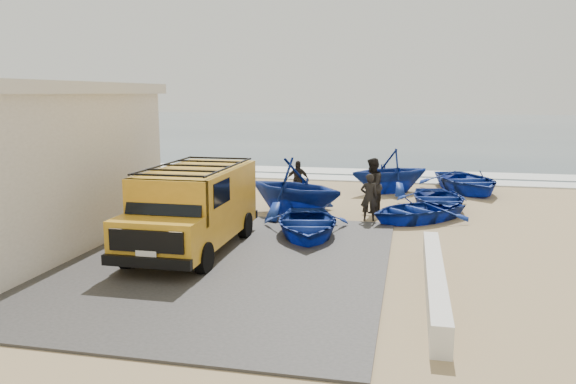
{
  "coord_description": "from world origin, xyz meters",
  "views": [
    {
      "loc": [
        4.43,
        -14.27,
        4.01
      ],
      "look_at": [
        1.0,
        1.31,
        1.2
      ],
      "focal_mm": 35.0,
      "sensor_mm": 36.0,
      "label": 1
    }
  ],
  "objects_px": {
    "van": "(194,205)",
    "boat_mid_left": "(294,187)",
    "fisherman_middle": "(372,185)",
    "boat_near_right": "(415,210)",
    "fisherman_front": "(369,197)",
    "boat_mid_right": "(438,199)",
    "fisherman_back": "(298,180)",
    "boat_far_left": "(390,171)",
    "boat_far_right": "(466,181)",
    "boat_near_left": "(307,223)",
    "parapet": "(435,280)"
  },
  "relations": [
    {
      "from": "van",
      "to": "boat_mid_left",
      "type": "distance_m",
      "value": 5.05
    },
    {
      "from": "van",
      "to": "boat_mid_left",
      "type": "bearing_deg",
      "value": 70.81
    },
    {
      "from": "van",
      "to": "fisherman_middle",
      "type": "xyz_separation_m",
      "value": [
        4.13,
        5.73,
        -0.26
      ]
    },
    {
      "from": "boat_near_right",
      "to": "fisherman_front",
      "type": "xyz_separation_m",
      "value": [
        -1.45,
        -0.22,
        0.41
      ]
    },
    {
      "from": "boat_mid_left",
      "to": "boat_mid_right",
      "type": "bearing_deg",
      "value": -42.6
    },
    {
      "from": "boat_near_right",
      "to": "fisherman_back",
      "type": "bearing_deg",
      "value": -164.13
    },
    {
      "from": "boat_far_left",
      "to": "fisherman_back",
      "type": "height_order",
      "value": "boat_far_left"
    },
    {
      "from": "boat_near_right",
      "to": "boat_mid_right",
      "type": "xyz_separation_m",
      "value": [
        0.77,
        2.0,
        0.02
      ]
    },
    {
      "from": "van",
      "to": "boat_far_right",
      "type": "relative_size",
      "value": 1.19
    },
    {
      "from": "boat_near_left",
      "to": "fisherman_back",
      "type": "bearing_deg",
      "value": 93.0
    },
    {
      "from": "boat_near_right",
      "to": "boat_mid_right",
      "type": "height_order",
      "value": "boat_mid_right"
    },
    {
      "from": "parapet",
      "to": "boat_near_left",
      "type": "height_order",
      "value": "boat_near_left"
    },
    {
      "from": "boat_near_right",
      "to": "van",
      "type": "bearing_deg",
      "value": -92.42
    },
    {
      "from": "boat_near_right",
      "to": "boat_mid_left",
      "type": "height_order",
      "value": "boat_mid_left"
    },
    {
      "from": "van",
      "to": "boat_near_left",
      "type": "xyz_separation_m",
      "value": [
        2.57,
        2.03,
        -0.81
      ]
    },
    {
      "from": "boat_far_left",
      "to": "fisherman_middle",
      "type": "distance_m",
      "value": 4.07
    },
    {
      "from": "van",
      "to": "boat_near_right",
      "type": "height_order",
      "value": "van"
    },
    {
      "from": "boat_far_right",
      "to": "van",
      "type": "bearing_deg",
      "value": -143.49
    },
    {
      "from": "van",
      "to": "boat_mid_left",
      "type": "height_order",
      "value": "van"
    },
    {
      "from": "boat_near_right",
      "to": "fisherman_back",
      "type": "height_order",
      "value": "fisherman_back"
    },
    {
      "from": "boat_mid_right",
      "to": "fisherman_back",
      "type": "xyz_separation_m",
      "value": [
        -5.14,
        0.73,
        0.38
      ]
    },
    {
      "from": "van",
      "to": "fisherman_back",
      "type": "height_order",
      "value": "van"
    },
    {
      "from": "fisherman_middle",
      "to": "fisherman_back",
      "type": "distance_m",
      "value": 3.35
    },
    {
      "from": "boat_mid_left",
      "to": "fisherman_middle",
      "type": "distance_m",
      "value": 2.67
    },
    {
      "from": "parapet",
      "to": "fisherman_front",
      "type": "xyz_separation_m",
      "value": [
        -1.82,
        6.37,
        0.49
      ]
    },
    {
      "from": "boat_far_left",
      "to": "fisherman_middle",
      "type": "bearing_deg",
      "value": -39.64
    },
    {
      "from": "boat_mid_right",
      "to": "fisherman_front",
      "type": "relative_size",
      "value": 2.36
    },
    {
      "from": "boat_far_right",
      "to": "fisherman_front",
      "type": "distance_m",
      "value": 7.15
    },
    {
      "from": "boat_near_left",
      "to": "fisherman_middle",
      "type": "bearing_deg",
      "value": 55.92
    },
    {
      "from": "boat_near_right",
      "to": "boat_mid_right",
      "type": "relative_size",
      "value": 0.94
    },
    {
      "from": "boat_mid_left",
      "to": "fisherman_front",
      "type": "height_order",
      "value": "boat_mid_left"
    },
    {
      "from": "parapet",
      "to": "boat_near_right",
      "type": "distance_m",
      "value": 6.61
    },
    {
      "from": "boat_mid_right",
      "to": "boat_far_left",
      "type": "bearing_deg",
      "value": 111.33
    },
    {
      "from": "boat_near_left",
      "to": "fisherman_back",
      "type": "distance_m",
      "value": 5.52
    },
    {
      "from": "boat_near_right",
      "to": "fisherman_middle",
      "type": "bearing_deg",
      "value": -168.85
    },
    {
      "from": "boat_far_right",
      "to": "fisherman_back",
      "type": "bearing_deg",
      "value": -170.89
    },
    {
      "from": "boat_far_left",
      "to": "fisherman_middle",
      "type": "relative_size",
      "value": 1.84
    },
    {
      "from": "boat_far_right",
      "to": "fisherman_middle",
      "type": "relative_size",
      "value": 2.33
    },
    {
      "from": "parapet",
      "to": "van",
      "type": "relative_size",
      "value": 1.16
    },
    {
      "from": "boat_near_left",
      "to": "fisherman_back",
      "type": "relative_size",
      "value": 2.38
    },
    {
      "from": "boat_near_left",
      "to": "boat_near_right",
      "type": "xyz_separation_m",
      "value": [
        3.02,
        2.61,
        -0.02
      ]
    },
    {
      "from": "boat_near_left",
      "to": "boat_mid_right",
      "type": "distance_m",
      "value": 5.98
    },
    {
      "from": "boat_far_left",
      "to": "boat_mid_right",
      "type": "bearing_deg",
      "value": -3.67
    },
    {
      "from": "boat_near_left",
      "to": "parapet",
      "type": "bearing_deg",
      "value": -60.79
    },
    {
      "from": "boat_far_left",
      "to": "fisherman_front",
      "type": "xyz_separation_m",
      "value": [
        -0.44,
        -5.36,
        -0.14
      ]
    },
    {
      "from": "boat_near_right",
      "to": "fisherman_back",
      "type": "xyz_separation_m",
      "value": [
        -4.37,
        2.73,
        0.41
      ]
    },
    {
      "from": "boat_near_left",
      "to": "boat_mid_left",
      "type": "xyz_separation_m",
      "value": [
        -0.92,
        2.73,
        0.58
      ]
    },
    {
      "from": "boat_near_left",
      "to": "boat_mid_right",
      "type": "relative_size",
      "value": 1.0
    },
    {
      "from": "boat_far_left",
      "to": "van",
      "type": "bearing_deg",
      "value": -58.45
    },
    {
      "from": "boat_mid_left",
      "to": "boat_far_right",
      "type": "distance_m",
      "value": 8.42
    }
  ]
}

